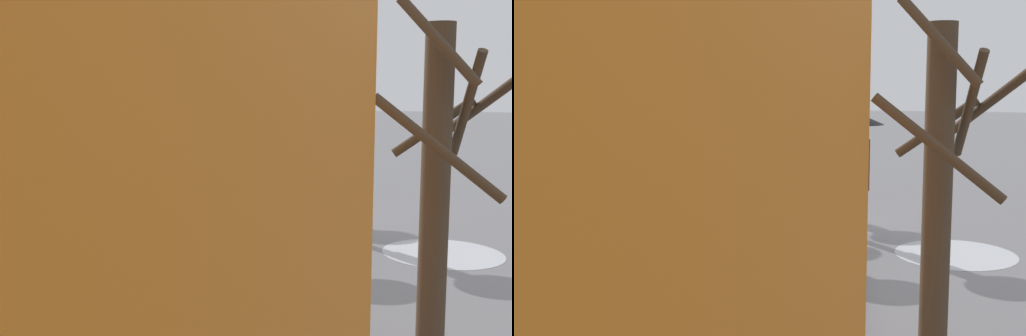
% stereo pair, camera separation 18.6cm
% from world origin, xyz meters
% --- Properties ---
extents(ground_plane, '(90.00, 90.00, 0.00)m').
position_xyz_m(ground_plane, '(0.00, 0.00, 0.00)').
color(ground_plane, slate).
extents(slush_patch_near_cluster, '(1.82, 1.82, 0.01)m').
position_xyz_m(slush_patch_near_cluster, '(-2.87, 1.63, 0.00)').
color(slush_patch_near_cluster, silver).
rests_on(slush_patch_near_cluster, ground).
extents(slush_patch_under_van, '(1.41, 1.41, 0.01)m').
position_xyz_m(slush_patch_under_van, '(4.66, 1.28, 0.00)').
color(slush_patch_under_van, '#ADAFB5').
rests_on(slush_patch_under_van, ground).
extents(slush_patch_mid_street, '(2.34, 2.34, 0.01)m').
position_xyz_m(slush_patch_mid_street, '(2.01, 1.01, 0.00)').
color(slush_patch_mid_street, '#999BA0').
rests_on(slush_patch_mid_street, ground).
extents(cargo_van_parked_right, '(2.20, 5.34, 2.60)m').
position_xyz_m(cargo_van_parked_right, '(3.73, 0.33, 1.18)').
color(cargo_van_parked_right, '#B7BABF').
rests_on(cargo_van_parked_right, ground).
extents(shopping_cart_vendor, '(0.71, 0.92, 1.02)m').
position_xyz_m(shopping_cart_vendor, '(0.16, 0.12, 0.57)').
color(shopping_cart_vendor, '#B2B2B7').
rests_on(shopping_cart_vendor, ground).
extents(hand_dolly_boxes, '(0.63, 0.78, 1.32)m').
position_xyz_m(hand_dolly_boxes, '(0.84, -0.32, 0.74)').
color(hand_dolly_boxes, '#515156').
rests_on(hand_dolly_boxes, ground).
extents(pedestrian_pink_side, '(1.04, 1.04, 2.15)m').
position_xyz_m(pedestrian_pink_side, '(0.22, 1.60, 1.58)').
color(pedestrian_pink_side, black).
rests_on(pedestrian_pink_side, ground).
extents(pedestrian_black_side, '(1.04, 1.04, 2.15)m').
position_xyz_m(pedestrian_black_side, '(0.41, -1.38, 1.58)').
color(pedestrian_black_side, black).
rests_on(pedestrian_black_side, ground).
extents(pedestrian_white_side, '(1.04, 1.04, 2.15)m').
position_xyz_m(pedestrian_white_side, '(1.13, -0.13, 1.58)').
color(pedestrian_white_side, black).
rests_on(pedestrian_white_side, ground).
extents(pedestrian_far_side, '(1.04, 1.04, 2.15)m').
position_xyz_m(pedestrian_far_side, '(-1.18, 1.01, 1.58)').
color(pedestrian_far_side, black).
rests_on(pedestrian_far_side, ground).
extents(bare_tree_near, '(1.25, 1.29, 3.26)m').
position_xyz_m(bare_tree_near, '(-2.78, 6.24, 1.67)').
color(bare_tree_near, '#423323').
rests_on(bare_tree_near, ground).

